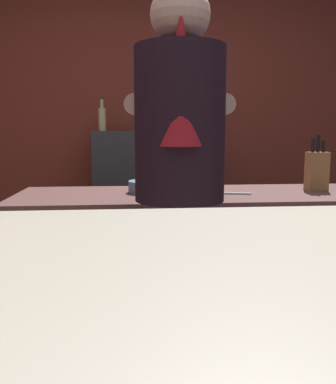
% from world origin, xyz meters
% --- Properties ---
extents(wall_back, '(5.20, 0.10, 2.70)m').
position_xyz_m(wall_back, '(0.00, 2.20, 1.35)').
color(wall_back, brown).
rests_on(wall_back, ground).
extents(prep_counter, '(2.10, 0.60, 0.89)m').
position_xyz_m(prep_counter, '(0.35, 0.62, 0.44)').
color(prep_counter, brown).
rests_on(prep_counter, ground).
extents(back_shelf, '(0.86, 0.36, 1.20)m').
position_xyz_m(back_shelf, '(0.00, 1.92, 0.60)').
color(back_shelf, '#343738').
rests_on(back_shelf, ground).
extents(bartender, '(0.45, 0.53, 1.72)m').
position_xyz_m(bartender, '(0.05, 0.16, 1.00)').
color(bartender, '#322740').
rests_on(bartender, ground).
extents(knife_block, '(0.10, 0.08, 0.29)m').
position_xyz_m(knife_block, '(0.82, 0.64, 0.99)').
color(knife_block, olive).
rests_on(knife_block, prep_counter).
extents(mixing_bowl, '(0.21, 0.21, 0.06)m').
position_xyz_m(mixing_bowl, '(-0.04, 0.66, 0.92)').
color(mixing_bowl, slate).
rests_on(mixing_bowl, prep_counter).
extents(chefs_knife, '(0.24, 0.08, 0.01)m').
position_xyz_m(chefs_knife, '(0.33, 0.57, 0.89)').
color(chefs_knife, silver).
rests_on(chefs_knife, prep_counter).
extents(bottle_vinegar, '(0.06, 0.06, 0.26)m').
position_xyz_m(bottle_vinegar, '(-0.36, 1.89, 1.30)').
color(bottle_vinegar, '#D5C686').
rests_on(bottle_vinegar, back_shelf).
extents(bottle_soy, '(0.05, 0.05, 0.24)m').
position_xyz_m(bottle_soy, '(0.26, 1.86, 1.29)').
color(bottle_soy, '#CDCC81').
rests_on(bottle_soy, back_shelf).
extents(bottle_hot_sauce, '(0.07, 0.07, 0.26)m').
position_xyz_m(bottle_hot_sauce, '(0.38, 1.86, 1.30)').
color(bottle_hot_sauce, '#CECB89').
rests_on(bottle_hot_sauce, back_shelf).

